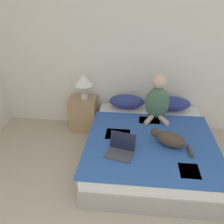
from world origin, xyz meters
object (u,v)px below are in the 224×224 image
Objects in this scene: pillow_near at (127,101)px; cat_tabby at (169,139)px; person_sitting at (157,99)px; laptop_open at (120,150)px; nightstand at (83,114)px; table_lamp at (83,81)px; bed at (149,148)px; pillow_far at (172,103)px.

cat_tabby is at bearing -60.00° from pillow_near.
person_sitting reaches higher than laptop_open.
table_lamp is (0.03, 0.00, 0.60)m from nightstand.
person_sitting is (0.46, -0.30, 0.20)m from pillow_near.
cat_tabby is (0.58, -1.01, -0.01)m from pillow_near.
laptop_open is at bearing -130.19° from bed.
pillow_near is 1.38× the size of table_lamp.
person_sitting is at bearing -131.93° from pillow_far.
nightstand is at bearing 166.20° from person_sitting.
table_lamp reaches higher than pillow_near.
cat_tabby is at bearing -46.46° from bed.
pillow_far is (0.73, 0.00, 0.00)m from pillow_near.
table_lamp is (-0.69, 1.23, 0.39)m from laptop_open.
person_sitting is (0.09, 0.48, 0.53)m from bed.
pillow_far is at bearing -70.98° from cat_tabby.
pillow_near is at bearing 146.63° from person_sitting.
pillow_far is 1.48m from table_lamp.
table_lamp is (-1.07, 0.77, 0.67)m from bed.
nightstand is (-0.73, 1.22, -0.21)m from laptop_open.
person_sitting is at bearing -14.23° from table_lamp.
pillow_far is at bearing 0.32° from table_lamp.
bed is 1.48m from table_lamp.
person_sitting is (-0.27, -0.30, 0.20)m from pillow_far.
cat_tabby reaches higher than bed.
person_sitting is 1.32m from nightstand.
table_lamp is at bearing 133.78° from laptop_open.
table_lamp is at bearing -179.34° from pillow_near.
nightstand is 1.38× the size of table_lamp.
laptop_open is (-0.60, -0.22, -0.05)m from cat_tabby.
table_lamp is at bearing 1.57° from nightstand.
pillow_near is (-0.37, 0.78, 0.33)m from bed.
bed is at bearing -18.91° from cat_tabby.
pillow_near is 1.24m from laptop_open.
laptop_open is 0.64× the size of nightstand.
laptop_open reaches higher than pillow_far.
cat_tabby is at bearing -37.88° from table_lamp.
person_sitting is at bearing -13.80° from nightstand.
nightstand is (-1.20, 0.30, -0.47)m from person_sitting.
pillow_far is 1.17× the size of cat_tabby.
pillow_near is at bearing -32.46° from cat_tabby.
bed is at bearing -64.88° from pillow_near.
bed is 2.73× the size of person_sitting.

